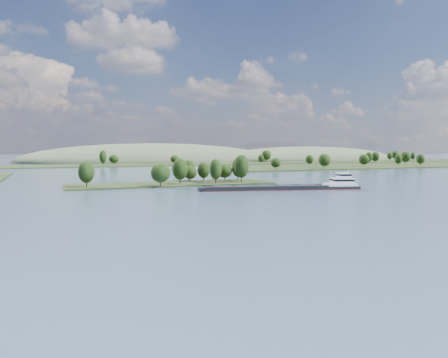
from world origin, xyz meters
name	(u,v)px	position (x,y,z in m)	size (l,w,h in m)	color
ground	(213,198)	(0.00, 120.00, 0.00)	(1800.00, 1800.00, 0.00)	#3C5467
tree_island	(184,176)	(5.86, 178.39, 4.09)	(100.00, 33.07, 15.20)	black
right_bank	(379,165)	(231.15, 299.50, 0.99)	(320.00, 90.00, 14.45)	black
back_shoreline	(122,165)	(7.80, 399.91, 0.67)	(900.00, 60.00, 15.55)	black
hill_east	(308,160)	(260.00, 470.00, 0.00)	(260.00, 140.00, 36.00)	#435138
hill_west	(154,161)	(60.00, 500.00, 0.00)	(320.00, 160.00, 44.00)	#435138
cargo_barge	(291,187)	(42.17, 136.35, 1.20)	(70.77, 23.87, 9.56)	black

